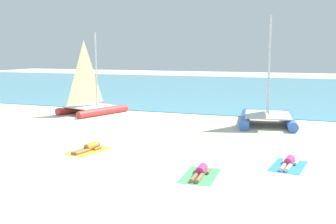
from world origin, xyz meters
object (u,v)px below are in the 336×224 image
(towel_middle, at_px, (200,176))
(towel_right, at_px, (288,166))
(sunbather_left, at_px, (89,148))
(sailboat_red, at_px, (91,102))
(sunbather_right, at_px, (289,162))
(towel_left, at_px, (88,151))
(sailboat_blue, at_px, (268,109))
(sunbather_middle, at_px, (201,171))

(towel_middle, distance_m, towel_right, 3.48)
(sunbather_left, height_order, towel_middle, sunbather_left)
(towel_right, bearing_deg, sailboat_red, 147.82)
(sunbather_left, height_order, sunbather_right, same)
(towel_left, xyz_separation_m, towel_middle, (5.28, -1.61, 0.00))
(sunbather_right, bearing_deg, sailboat_blue, 109.12)
(sunbather_right, bearing_deg, towel_right, -90.00)
(towel_left, xyz_separation_m, sunbather_middle, (5.28, -1.54, 0.13))
(sunbather_left, bearing_deg, towel_right, 15.02)
(towel_left, height_order, sunbather_right, sunbather_right)
(towel_left, height_order, towel_right, same)
(towel_left, bearing_deg, sunbather_right, 4.43)
(sunbather_left, bearing_deg, towel_left, -90.00)
(towel_left, relative_size, towel_right, 1.00)
(sunbather_left, bearing_deg, sailboat_red, 131.95)
(sailboat_red, bearing_deg, sunbather_middle, -25.94)
(sailboat_red, distance_m, sunbather_middle, 14.70)
(towel_left, bearing_deg, towel_middle, -16.92)
(towel_left, relative_size, sunbather_right, 1.21)
(sailboat_blue, relative_size, towel_left, 3.25)
(sailboat_red, xyz_separation_m, sunbather_right, (13.14, -8.20, -0.68))
(sailboat_blue, xyz_separation_m, towel_right, (1.54, -8.16, -0.91))
(sunbather_right, bearing_deg, towel_left, -167.31)
(sunbather_right, bearing_deg, towel_middle, -132.56)
(towel_middle, bearing_deg, towel_left, 163.08)
(sunbather_right, bearing_deg, sunbather_middle, -133.43)
(towel_left, distance_m, sunbather_right, 8.04)
(sunbather_left, bearing_deg, sunbather_middle, -5.44)
(sailboat_blue, distance_m, sunbather_left, 10.82)
(sailboat_blue, height_order, sailboat_red, sailboat_blue)
(sailboat_red, distance_m, sunbather_left, 10.17)
(towel_left, xyz_separation_m, sunbather_right, (8.01, 0.62, 0.13))
(sunbather_middle, relative_size, sunbather_right, 1.00)
(sailboat_red, bearing_deg, sunbather_left, -40.64)
(sunbather_middle, height_order, sunbather_right, same)
(sunbather_middle, xyz_separation_m, sunbather_right, (2.73, 2.16, 0.00))
(towel_middle, xyz_separation_m, sunbather_middle, (-0.00, 0.07, 0.13))
(sailboat_blue, height_order, towel_left, sailboat_blue)
(towel_left, relative_size, towel_middle, 1.00)
(sailboat_blue, distance_m, sunbather_right, 8.28)
(sunbather_middle, bearing_deg, sunbather_left, 161.26)
(towel_middle, xyz_separation_m, sunbather_right, (2.73, 2.23, 0.13))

